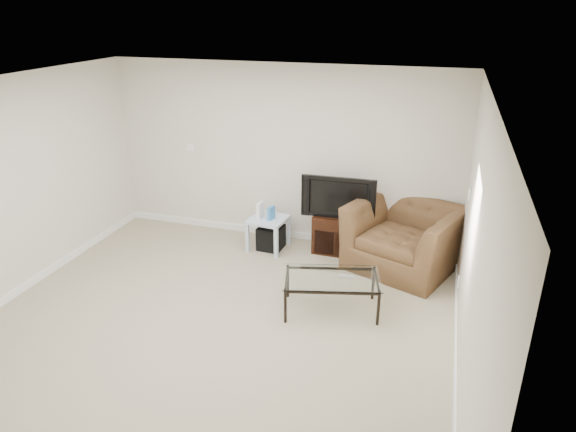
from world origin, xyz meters
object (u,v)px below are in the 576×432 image
(tv_stand, at_px, (338,233))
(television, at_px, (340,195))
(side_table, at_px, (268,233))
(subwoofer, at_px, (271,237))
(recliner, at_px, (405,227))
(coffee_table, at_px, (331,294))

(tv_stand, xyz_separation_m, television, (-0.00, -0.03, 0.56))
(side_table, distance_m, subwoofer, 0.08)
(side_table, bearing_deg, tv_stand, 13.23)
(subwoofer, bearing_deg, side_table, -152.41)
(recliner, bearing_deg, tv_stand, -172.79)
(television, bearing_deg, coffee_table, -82.69)
(tv_stand, relative_size, side_table, 1.35)
(side_table, relative_size, subwoofer, 1.48)
(television, distance_m, subwoofer, 1.15)
(recliner, relative_size, coffee_table, 1.22)
(tv_stand, distance_m, coffee_table, 1.53)
(subwoofer, relative_size, recliner, 0.25)
(subwoofer, height_order, recliner, recliner)
(side_table, xyz_separation_m, coffee_table, (1.19, -1.29, -0.02))
(subwoofer, bearing_deg, recliner, -0.51)
(coffee_table, bearing_deg, tv_stand, 98.96)
(television, height_order, subwoofer, television)
(television, bearing_deg, side_table, -170.16)
(tv_stand, relative_size, television, 0.70)
(tv_stand, distance_m, recliner, 0.97)
(tv_stand, xyz_separation_m, coffee_table, (0.24, -1.51, -0.06))
(tv_stand, height_order, television, television)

